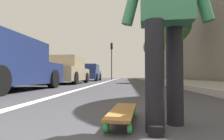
% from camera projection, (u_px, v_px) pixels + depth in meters
% --- Properties ---
extents(ground_plane, '(80.00, 80.00, 0.00)m').
position_uv_depth(ground_plane, '(122.00, 84.00, 10.63)').
color(ground_plane, '#38383D').
extents(lane_stripe_white, '(52.00, 0.16, 0.01)m').
position_uv_depth(lane_stripe_white, '(112.00, 80.00, 20.69)').
color(lane_stripe_white, silver).
rests_on(lane_stripe_white, ground).
extents(sidewalk_curb, '(52.00, 3.20, 0.14)m').
position_uv_depth(sidewalk_curb, '(162.00, 80.00, 18.36)').
color(sidewalk_curb, '#9E9B93').
rests_on(sidewalk_curb, ground).
extents(building_facade, '(40.00, 1.20, 9.34)m').
position_uv_depth(building_facade, '(178.00, 39.00, 22.31)').
color(building_facade, '#70675C').
rests_on(building_facade, ground).
extents(skateboard, '(0.86, 0.28, 0.11)m').
position_uv_depth(skateboard, '(123.00, 112.00, 1.70)').
color(skateboard, green).
rests_on(skateboard, ground).
extents(skater_person, '(0.45, 0.72, 1.64)m').
position_uv_depth(skater_person, '(166.00, 9.00, 1.56)').
color(skater_person, black).
rests_on(skater_person, ground).
extents(parked_car_near, '(4.61, 1.96, 1.48)m').
position_uv_depth(parked_car_near, '(4.00, 66.00, 5.46)').
color(parked_car_near, navy).
rests_on(parked_car_near, ground).
extents(parked_car_mid, '(4.32, 1.99, 1.48)m').
position_uv_depth(parked_car_mid, '(66.00, 71.00, 11.00)').
color(parked_car_mid, tan).
rests_on(parked_car_mid, ground).
extents(parked_car_far, '(4.46, 1.94, 1.49)m').
position_uv_depth(parked_car_far, '(89.00, 73.00, 17.96)').
color(parked_car_far, navy).
rests_on(parked_car_far, ground).
extents(traffic_light, '(0.33, 0.28, 4.73)m').
position_uv_depth(traffic_light, '(112.00, 55.00, 25.46)').
color(traffic_light, '#2D2D2D').
rests_on(traffic_light, ground).
extents(street_tree_mid, '(2.63, 2.63, 5.15)m').
position_uv_depth(street_tree_mid, '(171.00, 24.00, 12.88)').
color(street_tree_mid, brown).
rests_on(street_tree_mid, ground).
extents(street_tree_far, '(2.24, 2.24, 4.60)m').
position_uv_depth(street_tree_far, '(154.00, 48.00, 20.60)').
color(street_tree_far, brown).
rests_on(street_tree_far, ground).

